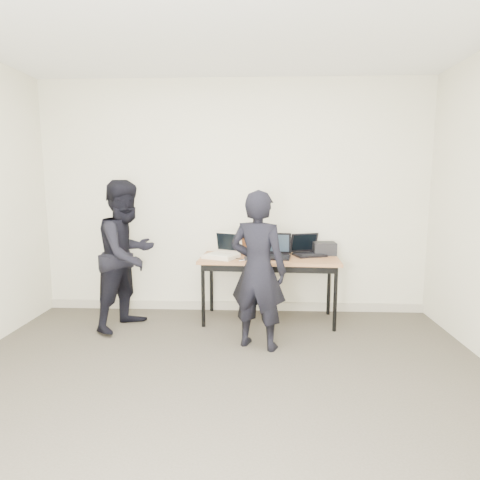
# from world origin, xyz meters

# --- Properties ---
(room) EXTENTS (4.60, 4.60, 2.80)m
(room) POSITION_xyz_m (0.00, 0.00, 1.35)
(room) COLOR #464035
(room) RESTS_ON ground
(desk) EXTENTS (1.53, 0.73, 0.72)m
(desk) POSITION_xyz_m (0.41, 1.88, 0.66)
(desk) COLOR #945E38
(desk) RESTS_ON ground
(laptop_beige) EXTENTS (0.44, 0.44, 0.27)m
(laptop_beige) POSITION_xyz_m (-0.10, 1.86, 0.77)
(laptop_beige) COLOR beige
(laptop_beige) RESTS_ON desk
(laptop_center) EXTENTS (0.38, 0.37, 0.26)m
(laptop_center) POSITION_xyz_m (0.47, 1.88, 0.78)
(laptop_center) COLOR black
(laptop_center) RESTS_ON desk
(laptop_right) EXTENTS (0.41, 0.40, 0.24)m
(laptop_right) POSITION_xyz_m (0.84, 2.02, 0.77)
(laptop_right) COLOR black
(laptop_right) RESTS_ON desk
(leather_satchel) EXTENTS (0.36, 0.19, 0.25)m
(leather_satchel) POSITION_xyz_m (0.23, 2.10, 0.85)
(leather_satchel) COLOR brown
(leather_satchel) RESTS_ON desk
(tissue) EXTENTS (0.15, 0.12, 0.08)m
(tissue) POSITION_xyz_m (0.26, 2.11, 1.00)
(tissue) COLOR white
(tissue) RESTS_ON leather_satchel
(equipment_box) EXTENTS (0.25, 0.21, 0.14)m
(equipment_box) POSITION_xyz_m (1.04, 2.07, 0.79)
(equipment_box) COLOR black
(equipment_box) RESTS_ON desk
(power_brick) EXTENTS (0.10, 0.07, 0.03)m
(power_brick) POSITION_xyz_m (0.19, 1.71, 0.74)
(power_brick) COLOR black
(power_brick) RESTS_ON desk
(cables) EXTENTS (1.14, 0.45, 0.01)m
(cables) POSITION_xyz_m (0.36, 1.82, 0.72)
(cables) COLOR black
(cables) RESTS_ON desk
(person_typist) EXTENTS (0.63, 0.52, 1.47)m
(person_typist) POSITION_xyz_m (0.28, 1.16, 0.74)
(person_typist) COLOR black
(person_typist) RESTS_ON ground
(person_observer) EXTENTS (0.86, 0.94, 1.56)m
(person_observer) POSITION_xyz_m (-1.09, 1.64, 0.78)
(person_observer) COLOR black
(person_observer) RESTS_ON ground
(baseboard) EXTENTS (4.50, 0.03, 0.10)m
(baseboard) POSITION_xyz_m (0.00, 2.23, 0.05)
(baseboard) COLOR #AAA28D
(baseboard) RESTS_ON ground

